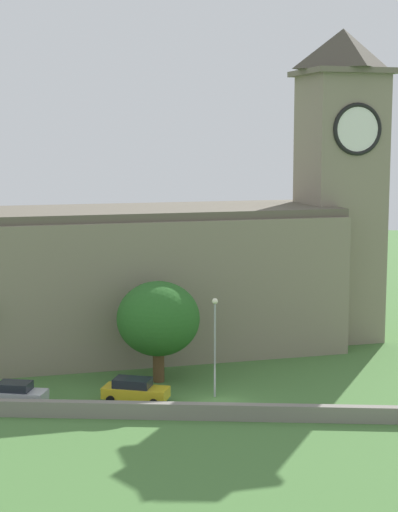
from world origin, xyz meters
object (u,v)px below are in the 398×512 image
at_px(church, 188,259).
at_px(car_silver, 17,393).
at_px(car_yellow, 135,390).
at_px(streetlamp_west_mid, 215,332).
at_px(tree_riverside_east, 158,319).

distance_m(church, car_silver, 21.86).
bearing_deg(car_yellow, streetlamp_west_mid, 14.72).
bearing_deg(car_yellow, church, 80.50).
bearing_deg(church, tree_riverside_east, -97.98).
height_order(streetlamp_west_mid, tree_riverside_east, tree_riverside_east).
bearing_deg(car_yellow, tree_riverside_east, 77.33).
relative_size(streetlamp_west_mid, tree_riverside_east, 0.93).
distance_m(streetlamp_west_mid, tree_riverside_east, 5.88).
xyz_separation_m(car_yellow, streetlamp_west_mid, (5.72, 1.50, 4.03)).
relative_size(car_silver, streetlamp_west_mid, 0.57).
xyz_separation_m(car_silver, car_yellow, (8.33, 1.16, 0.04)).
relative_size(church, car_silver, 9.47).
distance_m(church, tree_riverside_east, 11.55).
xyz_separation_m(church, tree_riverside_east, (-1.54, -11.02, -3.07)).
relative_size(car_silver, tree_riverside_east, 0.54).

